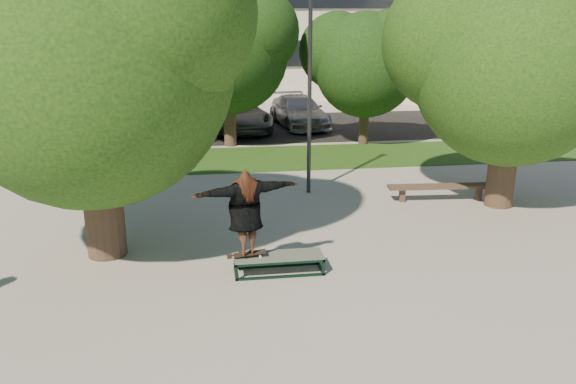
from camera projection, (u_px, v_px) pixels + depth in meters
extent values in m
plane|color=gray|center=(304.00, 261.00, 11.95)|extent=(120.00, 120.00, 0.00)
cube|color=#1D4814|center=(287.00, 157.00, 21.08)|extent=(30.00, 4.00, 0.02)
cube|color=black|center=(247.00, 128.00, 27.10)|extent=(40.00, 8.00, 0.01)
cylinder|color=#38281E|center=(101.00, 184.00, 11.85)|extent=(0.84, 0.84, 3.20)
sphere|color=#123B10|center=(89.00, 65.00, 11.14)|extent=(5.80, 5.80, 5.80)
sphere|color=#123B10|center=(21.00, 27.00, 11.55)|extent=(4.35, 4.35, 4.35)
sphere|color=#123B10|center=(150.00, 11.00, 10.47)|extent=(4.06, 4.06, 4.06)
cylinder|color=#38281E|center=(504.00, 153.00, 15.18)|extent=(0.76, 0.76, 3.00)
sphere|color=#123B10|center=(514.00, 67.00, 14.52)|extent=(5.20, 5.20, 5.20)
sphere|color=#123B10|center=(455.00, 40.00, 14.89)|extent=(3.90, 3.90, 3.90)
sphere|color=#123B10|center=(573.00, 30.00, 13.93)|extent=(3.64, 3.64, 3.64)
cylinder|color=#38281E|center=(84.00, 119.00, 21.06)|extent=(0.44, 0.44, 2.80)
sphere|color=black|center=(78.00, 63.00, 20.46)|extent=(4.40, 4.40, 4.40)
sphere|color=black|center=(49.00, 47.00, 20.78)|extent=(3.30, 3.30, 3.30)
sphere|color=black|center=(102.00, 41.00, 19.96)|extent=(3.08, 3.08, 3.08)
cylinder|color=#38281E|center=(230.00, 109.00, 22.74)|extent=(0.50, 0.50, 3.00)
sphere|color=black|center=(228.00, 53.00, 22.09)|extent=(4.80, 4.80, 4.80)
sphere|color=black|center=(197.00, 37.00, 22.44)|extent=(3.60, 3.60, 3.60)
sphere|color=black|center=(256.00, 31.00, 21.55)|extent=(3.36, 3.36, 3.36)
cylinder|color=#38281E|center=(364.00, 113.00, 23.08)|extent=(0.40, 0.40, 2.60)
sphere|color=black|center=(366.00, 65.00, 22.52)|extent=(4.20, 4.20, 4.20)
sphere|color=black|center=(337.00, 51.00, 22.82)|extent=(3.15, 3.15, 3.15)
sphere|color=black|center=(393.00, 47.00, 22.04)|extent=(2.94, 2.94, 2.94)
cylinder|color=#2D2D30|center=(310.00, 91.00, 15.95)|extent=(0.12, 0.12, 6.00)
cube|color=black|center=(203.00, 54.00, 34.42)|extent=(27.60, 0.12, 1.60)
cube|color=silver|center=(534.00, 37.00, 34.11)|extent=(15.00, 10.00, 8.00)
cube|color=#475147|center=(279.00, 256.00, 11.33)|extent=(1.80, 0.60, 0.03)
cylinder|color=white|center=(233.00, 258.00, 11.11)|extent=(0.06, 0.03, 0.06)
cylinder|color=white|center=(233.00, 255.00, 11.27)|extent=(0.06, 0.03, 0.06)
cylinder|color=white|center=(260.00, 257.00, 11.19)|extent=(0.06, 0.03, 0.06)
cylinder|color=white|center=(260.00, 253.00, 11.34)|extent=(0.06, 0.03, 0.06)
cube|color=black|center=(246.00, 254.00, 11.22)|extent=(0.78, 0.20, 0.10)
imported|color=brown|center=(245.00, 212.00, 10.96)|extent=(2.22, 1.13, 1.74)
cube|color=#4D3B2E|center=(402.00, 195.00, 15.88)|extent=(0.16, 0.16, 0.40)
cube|color=#4D3B2E|center=(479.00, 193.00, 16.04)|extent=(0.16, 0.16, 0.40)
cube|color=#4D3B2E|center=(441.00, 186.00, 15.89)|extent=(3.06, 0.62, 0.08)
imported|color=#AEAEB3|center=(55.00, 117.00, 24.99)|extent=(2.16, 4.88, 1.63)
imported|color=black|center=(145.00, 124.00, 24.34)|extent=(1.81, 4.11, 1.31)
imported|color=slate|center=(237.00, 114.00, 26.25)|extent=(3.18, 5.74, 1.52)
imported|color=#9D9DA1|center=(299.00, 111.00, 27.29)|extent=(2.66, 5.27, 1.47)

